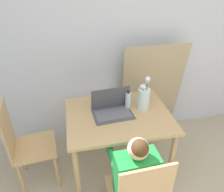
{
  "coord_description": "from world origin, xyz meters",
  "views": [
    {
      "loc": [
        -0.43,
        -0.12,
        2.0
      ],
      "look_at": [
        -0.09,
        1.58,
        0.94
      ],
      "focal_mm": 35.0,
      "sensor_mm": 36.0,
      "label": 1
    }
  ],
  "objects_px": {
    "flower_vase": "(144,98)",
    "laptop": "(112,107)",
    "chair_spare": "(26,146)",
    "person_seated": "(133,172)",
    "water_bottle": "(128,100)"
  },
  "relations": [
    {
      "from": "flower_vase",
      "to": "laptop",
      "type": "bearing_deg",
      "value": -178.23
    },
    {
      "from": "chair_spare",
      "to": "laptop",
      "type": "relative_size",
      "value": 2.41
    },
    {
      "from": "person_seated",
      "to": "flower_vase",
      "type": "distance_m",
      "value": 0.73
    },
    {
      "from": "person_seated",
      "to": "laptop",
      "type": "distance_m",
      "value": 0.64
    },
    {
      "from": "water_bottle",
      "to": "person_seated",
      "type": "bearing_deg",
      "value": -100.8
    },
    {
      "from": "person_seated",
      "to": "flower_vase",
      "type": "relative_size",
      "value": 2.79
    },
    {
      "from": "chair_spare",
      "to": "water_bottle",
      "type": "distance_m",
      "value": 1.09
    },
    {
      "from": "laptop",
      "to": "flower_vase",
      "type": "relative_size",
      "value": 1.09
    },
    {
      "from": "laptop",
      "to": "chair_spare",
      "type": "bearing_deg",
      "value": 175.78
    },
    {
      "from": "laptop",
      "to": "water_bottle",
      "type": "distance_m",
      "value": 0.18
    },
    {
      "from": "chair_spare",
      "to": "flower_vase",
      "type": "bearing_deg",
      "value": -95.38
    },
    {
      "from": "chair_spare",
      "to": "water_bottle",
      "type": "height_order",
      "value": "water_bottle"
    },
    {
      "from": "chair_spare",
      "to": "flower_vase",
      "type": "xyz_separation_m",
      "value": [
        1.16,
        0.02,
        0.4
      ]
    },
    {
      "from": "laptop",
      "to": "flower_vase",
      "type": "xyz_separation_m",
      "value": [
        0.32,
        0.01,
        0.07
      ]
    },
    {
      "from": "chair_spare",
      "to": "flower_vase",
      "type": "relative_size",
      "value": 2.62
    }
  ]
}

